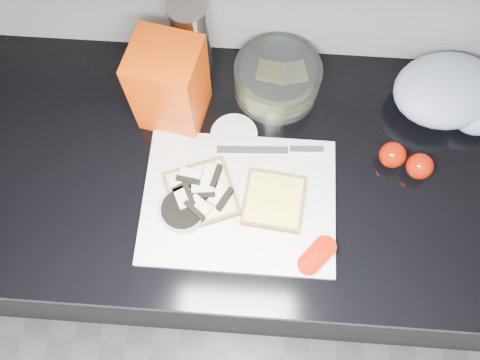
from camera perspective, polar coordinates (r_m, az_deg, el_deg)
name	(u,v)px	position (r m, az deg, el deg)	size (l,w,h in m)	color
base_cabinet	(268,226)	(1.46, 3.43, -5.57)	(3.50, 0.60, 0.86)	black
countertop	(279,169)	(1.04, 4.81, 1.36)	(3.50, 0.64, 0.04)	black
cutting_board	(239,201)	(0.98, -0.12, -2.58)	(0.40, 0.30, 0.01)	silver
bread_left	(200,193)	(0.97, -4.85, -1.56)	(0.18, 0.18, 0.04)	beige
bread_right	(274,201)	(0.97, 4.14, -2.51)	(0.14, 0.14, 0.02)	beige
tomato_slices	(317,255)	(0.94, 9.33, -9.06)	(0.09, 0.09, 0.02)	#9D1503
knife	(283,150)	(1.02, 5.31, 3.67)	(0.23, 0.03, 0.01)	silver
seed_tub	(184,212)	(0.96, -6.89, -3.84)	(0.09, 0.09, 0.05)	gray
tub_lid	(234,135)	(1.04, -0.73, 5.53)	(0.10, 0.10, 0.01)	silver
glass_bowl	(277,79)	(1.08, 4.53, 12.18)	(0.19, 0.19, 0.08)	silver
bread_bag	(170,85)	(1.00, -8.55, 11.38)	(0.13, 0.12, 0.21)	#F53F04
steel_canister	(191,39)	(1.07, -5.94, 16.72)	(0.08, 0.08, 0.20)	#A5A6AA
grocery_bag	(451,94)	(1.14, 24.34, 9.56)	(0.28, 0.24, 0.10)	#ADBCD6
whole_tomatoes	(406,160)	(1.05, 19.59, 2.26)	(0.11, 0.08, 0.06)	#9D1503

